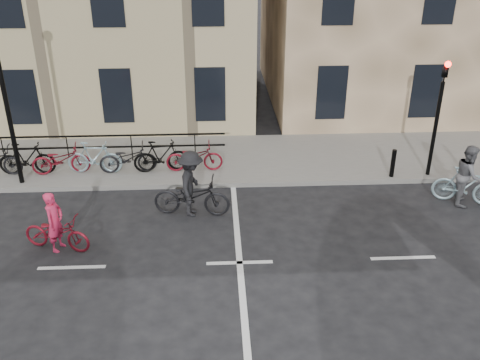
{
  "coord_description": "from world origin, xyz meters",
  "views": [
    {
      "loc": [
        -0.52,
        -10.66,
        7.47
      ],
      "look_at": [
        0.12,
        2.29,
        1.1
      ],
      "focal_mm": 40.0,
      "sensor_mm": 36.0,
      "label": 1
    }
  ],
  "objects_px": {
    "traffic_light": "(439,105)",
    "cyclist_pink": "(56,230)",
    "lamp_post": "(1,76)",
    "cyclist_grey": "(467,180)",
    "cyclist_dark": "(191,190)"
  },
  "relations": [
    {
      "from": "lamp_post",
      "to": "cyclist_grey",
      "type": "distance_m",
      "value": 13.54
    },
    {
      "from": "cyclist_grey",
      "to": "lamp_post",
      "type": "bearing_deg",
      "value": 102.86
    },
    {
      "from": "lamp_post",
      "to": "cyclist_dark",
      "type": "relative_size",
      "value": 2.4
    },
    {
      "from": "traffic_light",
      "to": "cyclist_pink",
      "type": "relative_size",
      "value": 2.1
    },
    {
      "from": "lamp_post",
      "to": "cyclist_grey",
      "type": "height_order",
      "value": "lamp_post"
    },
    {
      "from": "lamp_post",
      "to": "cyclist_dark",
      "type": "height_order",
      "value": "lamp_post"
    },
    {
      "from": "cyclist_pink",
      "to": "lamp_post",
      "type": "bearing_deg",
      "value": 46.08
    },
    {
      "from": "lamp_post",
      "to": "cyclist_pink",
      "type": "xyz_separation_m",
      "value": [
        2.0,
        -3.55,
        -2.95
      ]
    },
    {
      "from": "cyclist_dark",
      "to": "traffic_light",
      "type": "bearing_deg",
      "value": -67.93
    },
    {
      "from": "lamp_post",
      "to": "cyclist_grey",
      "type": "xyz_separation_m",
      "value": [
        13.15,
        -1.69,
        -2.77
      ]
    },
    {
      "from": "lamp_post",
      "to": "cyclist_pink",
      "type": "relative_size",
      "value": 2.84
    },
    {
      "from": "lamp_post",
      "to": "cyclist_dark",
      "type": "xyz_separation_m",
      "value": [
        5.29,
        -1.96,
        -2.75
      ]
    },
    {
      "from": "cyclist_pink",
      "to": "traffic_light",
      "type": "bearing_deg",
      "value": -55.25
    },
    {
      "from": "traffic_light",
      "to": "cyclist_dark",
      "type": "relative_size",
      "value": 1.77
    },
    {
      "from": "cyclist_pink",
      "to": "cyclist_grey",
      "type": "height_order",
      "value": "cyclist_grey"
    }
  ]
}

